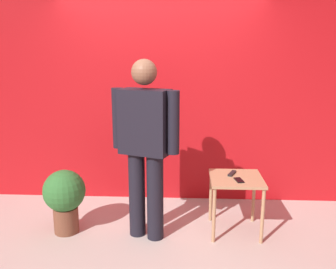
{
  "coord_description": "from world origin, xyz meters",
  "views": [
    {
      "loc": [
        0.31,
        -3.13,
        1.9
      ],
      "look_at": [
        0.13,
        0.55,
        1.03
      ],
      "focal_mm": 38.31,
      "sensor_mm": 36.0,
      "label": 1
    }
  ],
  "objects_px": {
    "cell_phone": "(239,180)",
    "tv_remote": "(232,173)",
    "side_table": "(236,186)",
    "potted_plant": "(65,196)",
    "standing_person": "(145,142)"
  },
  "relations": [
    {
      "from": "side_table",
      "to": "potted_plant",
      "type": "bearing_deg",
      "value": -176.64
    },
    {
      "from": "cell_phone",
      "to": "tv_remote",
      "type": "height_order",
      "value": "tv_remote"
    },
    {
      "from": "standing_person",
      "to": "side_table",
      "type": "height_order",
      "value": "standing_person"
    },
    {
      "from": "side_table",
      "to": "potted_plant",
      "type": "xyz_separation_m",
      "value": [
        -1.8,
        -0.11,
        -0.11
      ]
    },
    {
      "from": "cell_phone",
      "to": "tv_remote",
      "type": "distance_m",
      "value": 0.2
    },
    {
      "from": "cell_phone",
      "to": "side_table",
      "type": "bearing_deg",
      "value": 86.67
    },
    {
      "from": "side_table",
      "to": "potted_plant",
      "type": "relative_size",
      "value": 0.89
    },
    {
      "from": "side_table",
      "to": "tv_remote",
      "type": "height_order",
      "value": "tv_remote"
    },
    {
      "from": "cell_phone",
      "to": "tv_remote",
      "type": "relative_size",
      "value": 0.85
    },
    {
      "from": "potted_plant",
      "to": "cell_phone",
      "type": "bearing_deg",
      "value": 0.2
    },
    {
      "from": "standing_person",
      "to": "potted_plant",
      "type": "height_order",
      "value": "standing_person"
    },
    {
      "from": "standing_person",
      "to": "tv_remote",
      "type": "distance_m",
      "value": 1.01
    },
    {
      "from": "cell_phone",
      "to": "potted_plant",
      "type": "relative_size",
      "value": 0.21
    },
    {
      "from": "tv_remote",
      "to": "side_table",
      "type": "bearing_deg",
      "value": -45.42
    },
    {
      "from": "standing_person",
      "to": "potted_plant",
      "type": "bearing_deg",
      "value": 177.27
    }
  ]
}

